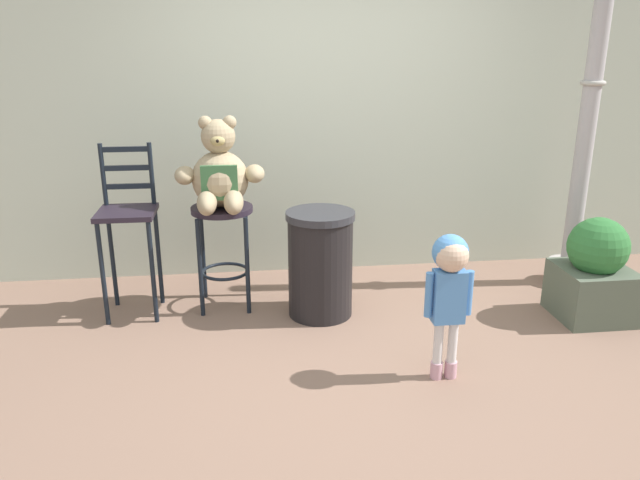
% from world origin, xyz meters
% --- Properties ---
extents(ground_plane, '(24.00, 24.00, 0.00)m').
position_xyz_m(ground_plane, '(0.00, 0.00, 0.00)').
color(ground_plane, '#826352').
extents(building_wall, '(7.40, 0.30, 3.97)m').
position_xyz_m(building_wall, '(0.00, 1.85, 1.99)').
color(building_wall, beige).
rests_on(building_wall, ground_plane).
extents(bar_stool_with_teddy, '(0.44, 0.44, 0.75)m').
position_xyz_m(bar_stool_with_teddy, '(-0.81, 1.02, 0.55)').
color(bar_stool_with_teddy, black).
rests_on(bar_stool_with_teddy, ground_plane).
extents(teddy_bear, '(0.61, 0.55, 0.63)m').
position_xyz_m(teddy_bear, '(-0.81, 0.99, 0.98)').
color(teddy_bear, tan).
rests_on(teddy_bear, bar_stool_with_teddy).
extents(child_walking, '(0.27, 0.22, 0.86)m').
position_xyz_m(child_walking, '(0.47, -0.16, 0.63)').
color(child_walking, '#CE97A7').
rests_on(child_walking, ground_plane).
extents(trash_bin, '(0.48, 0.48, 0.76)m').
position_xyz_m(trash_bin, '(-0.14, 0.79, 0.38)').
color(trash_bin, black).
rests_on(trash_bin, ground_plane).
extents(lamppost, '(0.32, 0.32, 2.71)m').
position_xyz_m(lamppost, '(1.92, 1.14, 1.06)').
color(lamppost, '#ABA39E').
rests_on(lamppost, ground_plane).
extents(bar_chair_empty, '(0.39, 0.39, 1.20)m').
position_xyz_m(bar_chair_empty, '(-1.45, 0.98, 0.68)').
color(bar_chair_empty, black).
rests_on(bar_chair_empty, ground_plane).
extents(planter_with_shrub, '(0.48, 0.48, 0.73)m').
position_xyz_m(planter_with_shrub, '(1.74, 0.50, 0.34)').
color(planter_with_shrub, '#515B4A').
rests_on(planter_with_shrub, ground_plane).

